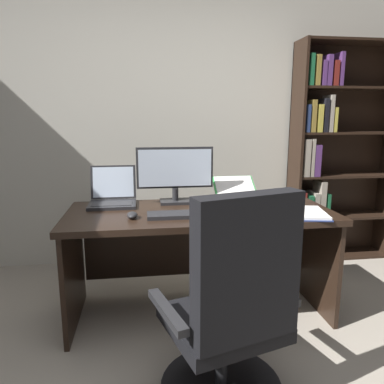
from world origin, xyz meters
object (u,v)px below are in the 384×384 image
Objects in this scene: pen at (226,206)px; bookshelf at (332,154)px; monitor at (175,174)px; office_chair at (232,320)px; desk at (198,235)px; notepad at (223,208)px; keyboard at (181,215)px; reading_stand_with_book at (235,189)px; computer_mouse at (132,215)px; open_binder at (290,213)px; laptop at (113,197)px.

bookshelf is at bearing 35.09° from pen.
bookshelf is 1.67m from monitor.
office_chair is 1.92× the size of monitor.
desk is 12.51× the size of pen.
notepad is at bearing -34.76° from monitor.
office_chair is 0.80m from keyboard.
keyboard is at bearing -136.42° from reading_stand_with_book.
monitor is at bearing 146.92° from pen.
reading_stand_with_book is (0.76, 0.43, 0.06)m from computer_mouse.
notepad is (-1.23, -0.85, -0.27)m from bookshelf.
monitor is at bearing -157.44° from bookshelf.
office_chair is at bearing -128.57° from bookshelf.
computer_mouse is (-0.30, 0.00, 0.01)m from keyboard.
desk is 0.27m from notepad.
open_binder is at bearing -2.89° from computer_mouse.
bookshelf is 1.92× the size of office_chair.
pen is at bearing -33.08° from monitor.
desk is at bearing 165.15° from pen.
office_chair is at bearing -57.86° from computer_mouse.
laptop is 1.54× the size of notepad.
pen is at bearing 15.03° from computer_mouse.
monitor is 5.26× the size of computer_mouse.
notepad is at bearing -119.52° from reading_stand_with_book.
monitor is 0.43m from keyboard.
desk is 0.46m from monitor.
open_binder is at bearing -128.33° from bookshelf.
keyboard is at bearing -41.17° from laptop.
desk is at bearing -150.12° from bookshelf.
computer_mouse is at bearing 105.65° from office_chair.
desk is 0.66m from laptop.
bookshelf is at bearing 34.65° from notepad.
monitor is 0.47m from laptop.
keyboard is 0.84× the size of open_binder.
pen is (0.77, -0.22, -0.04)m from laptop.
laptop is 0.78m from notepad.
computer_mouse is (-0.44, -0.22, 0.22)m from desk.
monitor is at bearing 81.37° from office_chair.
monitor is 2.60× the size of notepad.
pen reaches higher than notepad.
pen is (0.33, -0.21, -0.19)m from monitor.
notepad is (0.31, -0.21, -0.20)m from monitor.
laptop is at bearing -177.05° from reading_stand_with_book.
reading_stand_with_book reaches higher than computer_mouse.
reading_stand_with_book reaches higher than desk.
notepad is 0.02m from pen.
notepad is at bearing -145.35° from bookshelf.
keyboard is (-0.14, -0.22, 0.21)m from desk.
desk is 8.34× the size of notepad.
keyboard reaches higher than notepad.
computer_mouse is at bearing -153.83° from desk.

